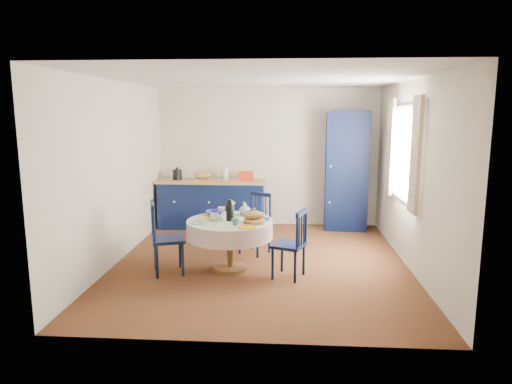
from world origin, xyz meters
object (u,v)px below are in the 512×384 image
chair_left (165,237)px  chair_far (256,223)px  mug_a (214,217)px  mug_c (253,213)px  kitchen_counter (212,203)px  pantry_cabinet (346,171)px  mug_d (221,210)px  chair_right (291,243)px  cobalt_bowl (215,213)px  dining_table (231,229)px  mug_b (235,222)px

chair_left → chair_far: 1.47m
mug_a → mug_c: size_ratio=1.02×
kitchen_counter → pantry_cabinet: (2.40, 0.06, 0.60)m
chair_left → mug_d: size_ratio=9.64×
chair_right → mug_a: size_ratio=7.77×
kitchen_counter → chair_right: (1.42, -2.49, -0.00)m
chair_left → cobalt_bowl: size_ratio=3.70×
chair_right → chair_far: bearing=-132.1°
mug_d → mug_a: bearing=-94.8°
chair_left → chair_right: 1.63m
dining_table → mug_d: (-0.18, 0.39, 0.16)m
kitchen_counter → pantry_cabinet: pantry_cabinet is taller
dining_table → chair_far: bearing=70.2°
mug_b → chair_left: bearing=174.7°
kitchen_counter → mug_c: 2.21m
chair_far → dining_table: bearing=-78.5°
chair_far → cobalt_bowl: chair_far is taller
pantry_cabinet → chair_right: 2.80m
dining_table → mug_d: 0.46m
chair_far → kitchen_counter: bearing=152.7°
kitchen_counter → mug_d: (0.45, -1.87, 0.27)m
mug_b → cobalt_bowl: mug_b is taller
pantry_cabinet → dining_table: bearing=-124.3°
kitchen_counter → mug_c: size_ratio=17.45×
pantry_cabinet → mug_c: size_ratio=18.87×
dining_table → chair_left: 0.85m
mug_b → mug_d: size_ratio=0.91×
chair_far → mug_b: bearing=-69.0°
chair_left → mug_b: chair_left is taller
chair_right → mug_a: (-1.01, 0.22, 0.28)m
pantry_cabinet → mug_d: bearing=-132.3°
pantry_cabinet → chair_left: 3.66m
dining_table → chair_far: dining_table is taller
mug_d → chair_far: bearing=40.2°
dining_table → mug_c: size_ratio=10.13×
chair_left → mug_a: chair_left is taller
dining_table → chair_right: (0.79, -0.23, -0.12)m
mug_a → mug_d: bearing=85.2°
dining_table → mug_b: (0.09, -0.27, 0.16)m
mug_b → mug_c: bearing=70.9°
mug_d → mug_c: bearing=-16.8°
mug_c → mug_d: mug_d is taller
pantry_cabinet → chair_right: bearing=-108.0°
mug_b → mug_a: bearing=139.5°
pantry_cabinet → cobalt_bowl: pantry_cabinet is taller
mug_a → chair_left: bearing=-164.4°
chair_right → mug_c: 0.77m
kitchen_counter → mug_d: kitchen_counter is taller
mug_d → mug_b: bearing=-67.8°
dining_table → mug_b: dining_table is taller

